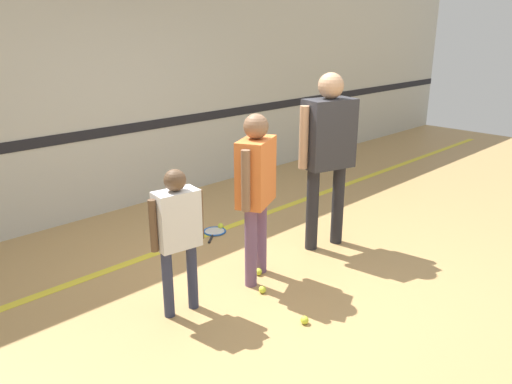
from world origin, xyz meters
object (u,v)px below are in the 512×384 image
(tennis_ball_by_spare_racket, at_px, (221,226))
(tennis_ball_stray_left, at_px, (305,320))
(person_instructor, at_px, (256,181))
(tennis_ball_stray_right, at_px, (259,272))
(racket_spare_on_floor, at_px, (214,232))
(person_student_right, at_px, (328,143))
(tennis_ball_near_instructor, at_px, (262,289))
(person_student_left, at_px, (177,227))

(tennis_ball_by_spare_racket, bearing_deg, tennis_ball_stray_left, -112.39)
(tennis_ball_stray_left, bearing_deg, person_instructor, 72.34)
(tennis_ball_stray_right, bearing_deg, racket_spare_on_floor, 71.74)
(person_instructor, bearing_deg, person_student_right, -25.25)
(person_instructor, relative_size, person_student_right, 0.85)
(racket_spare_on_floor, distance_m, tennis_ball_stray_right, 1.13)
(tennis_ball_stray_right, bearing_deg, person_student_right, -0.57)
(racket_spare_on_floor, height_order, tennis_ball_stray_right, tennis_ball_stray_right)
(racket_spare_on_floor, xyz_separation_m, tennis_ball_near_instructor, (-0.57, -1.34, 0.02))
(person_student_right, height_order, racket_spare_on_floor, person_student_right)
(person_student_left, xyz_separation_m, racket_spare_on_floor, (1.26, 1.08, -0.75))
(tennis_ball_by_spare_racket, bearing_deg, person_student_right, -66.42)
(racket_spare_on_floor, xyz_separation_m, tennis_ball_stray_right, (-0.36, -1.08, 0.02))
(person_student_left, distance_m, tennis_ball_near_instructor, 1.03)
(tennis_ball_stray_right, bearing_deg, tennis_ball_stray_left, -110.72)
(person_student_left, height_order, person_student_right, person_student_right)
(tennis_ball_stray_right, bearing_deg, person_instructor, -157.99)
(person_student_right, relative_size, tennis_ball_stray_right, 27.67)
(person_instructor, distance_m, tennis_ball_by_spare_racket, 1.57)
(person_student_right, relative_size, racket_spare_on_floor, 4.14)
(tennis_ball_by_spare_racket, xyz_separation_m, tennis_ball_stray_left, (-0.81, -1.95, 0.00))
(racket_spare_on_floor, bearing_deg, person_student_left, 1.75)
(person_student_left, relative_size, tennis_ball_stray_right, 18.59)
(racket_spare_on_floor, distance_m, tennis_ball_stray_left, 2.03)
(racket_spare_on_floor, bearing_deg, person_instructor, 30.58)
(person_instructor, height_order, tennis_ball_by_spare_racket, person_instructor)
(person_instructor, height_order, tennis_ball_stray_left, person_instructor)
(person_student_left, bearing_deg, tennis_ball_stray_left, -46.84)
(tennis_ball_stray_left, distance_m, tennis_ball_stray_right, 0.89)
(tennis_ball_near_instructor, xyz_separation_m, tennis_ball_by_spare_racket, (0.70, 1.38, 0.00))
(person_student_right, relative_size, tennis_ball_by_spare_racket, 27.67)
(person_student_left, bearing_deg, tennis_ball_by_spare_racket, 47.03)
(tennis_ball_by_spare_racket, relative_size, tennis_ball_stray_right, 1.00)
(tennis_ball_stray_right, bearing_deg, tennis_ball_near_instructor, -129.02)
(person_student_left, xyz_separation_m, person_student_right, (1.88, -0.01, 0.37))
(person_student_right, bearing_deg, tennis_ball_stray_left, 47.98)
(person_student_left, bearing_deg, person_instructor, 6.63)
(person_student_left, distance_m, tennis_ball_by_spare_racket, 1.93)
(racket_spare_on_floor, distance_m, tennis_ball_by_spare_racket, 0.14)
(person_instructor, distance_m, tennis_ball_stray_left, 1.26)
(person_student_right, bearing_deg, tennis_ball_near_instructor, 27.36)
(person_student_left, distance_m, racket_spare_on_floor, 1.82)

